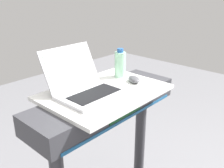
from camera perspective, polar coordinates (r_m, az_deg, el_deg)
The scene contains 4 objects.
desk_board at distance 1.35m, azimuth -1.57°, elevation -1.85°, with size 0.64×0.46×0.02m, color white.
laptop at distance 1.30m, azimuth -6.12°, elevation -0.24°, with size 0.32×0.33×0.22m.
computer_mouse at distance 1.46m, azimuth 4.97°, elevation 1.07°, with size 0.06×0.10×0.03m, color #4C4C51.
water_bottle at distance 1.52m, azimuth 1.84°, elevation 4.49°, with size 0.07×0.07×0.17m.
Camera 1 is at (-0.89, -0.17, 1.61)m, focal length 40.74 mm.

